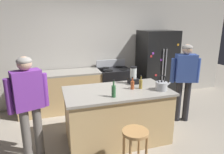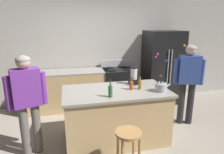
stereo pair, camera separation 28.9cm
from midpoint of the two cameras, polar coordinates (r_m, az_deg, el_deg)
The scene contains 14 objects.
ground_plane at distance 3.85m, azimuth 3.28°, elevation -16.98°, with size 14.00×14.00×0.00m, color #9E9384.
back_wall at distance 5.20m, azimuth -2.45°, elevation 7.55°, with size 8.00×0.10×2.70m, color #BCB7AD.
kitchen_island at distance 3.62m, azimuth 3.40°, elevation -10.70°, with size 1.79×0.97×0.93m.
back_counter_run at distance 4.93m, azimuth -10.68°, elevation -3.71°, with size 2.00×0.64×0.93m.
refrigerator at distance 5.38m, azimuth 15.49°, elevation 2.63°, with size 0.90×0.73×1.84m.
stove_range at distance 5.09m, azimuth 3.42°, elevation -2.72°, with size 0.76×0.65×1.11m.
person_by_island_left at distance 3.25m, azimuth -20.49°, elevation -5.29°, with size 0.59×0.34×1.60m.
person_by_sink_right at distance 4.32m, azimuth 22.54°, elevation -0.14°, with size 0.59×0.33×1.63m.
bar_stool at distance 2.88m, azimuth 7.66°, elevation -17.49°, with size 0.36×0.36×0.64m.
blender_appliance at distance 3.76m, azimuth 8.34°, elevation -0.00°, with size 0.17×0.17×0.32m.
bottle_olive_oil at distance 3.10m, azimuth 2.21°, elevation -3.94°, with size 0.07×0.07×0.28m.
bottle_vinegar at distance 3.50m, azimuth 10.23°, elevation -2.12°, with size 0.06×0.06×0.24m.
bottle_cooking_sauce at distance 3.47m, azimuth 7.87°, elevation -2.33°, with size 0.06×0.06×0.22m.
tea_kettle at distance 3.49m, azimuth 15.94°, elevation -2.70°, with size 0.28×0.20×0.27m.
Camera 2 is at (-0.78, -3.15, 2.06)m, focal length 32.44 mm.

